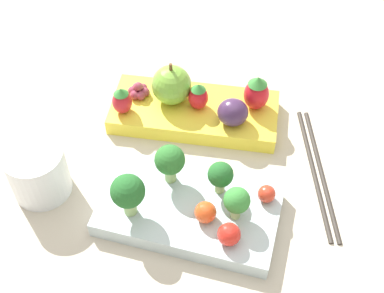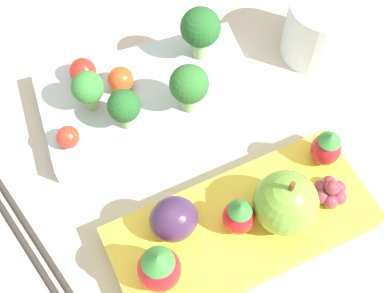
# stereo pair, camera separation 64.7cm
# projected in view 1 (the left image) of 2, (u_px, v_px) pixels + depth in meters

# --- Properties ---
(ground_plane) EXTENTS (4.00, 4.00, 0.00)m
(ground_plane) POSITION_uv_depth(u_px,v_px,m) (191.00, 160.00, 0.70)
(ground_plane) COLOR #BCB29E
(bento_box_savoury) EXTENTS (0.22, 0.15, 0.02)m
(bento_box_savoury) POSITION_uv_depth(u_px,v_px,m) (189.00, 210.00, 0.63)
(bento_box_savoury) COLOR silver
(bento_box_savoury) RESTS_ON ground_plane
(bento_box_fruit) EXTENTS (0.23, 0.10, 0.02)m
(bento_box_fruit) POSITION_uv_depth(u_px,v_px,m) (194.00, 112.00, 0.74)
(bento_box_fruit) COLOR yellow
(bento_box_fruit) RESTS_ON ground_plane
(broccoli_floret_0) EXTENTS (0.04, 0.04, 0.06)m
(broccoli_floret_0) POSITION_uv_depth(u_px,v_px,m) (170.00, 161.00, 0.62)
(broccoli_floret_0) COLOR #93B770
(broccoli_floret_0) RESTS_ON bento_box_savoury
(broccoli_floret_1) EXTENTS (0.03, 0.03, 0.05)m
(broccoli_floret_1) POSITION_uv_depth(u_px,v_px,m) (221.00, 175.00, 0.62)
(broccoli_floret_1) COLOR #93B770
(broccoli_floret_1) RESTS_ON bento_box_savoury
(broccoli_floret_2) EXTENTS (0.04, 0.04, 0.06)m
(broccoli_floret_2) POSITION_uv_depth(u_px,v_px,m) (128.00, 192.00, 0.59)
(broccoli_floret_2) COLOR #93B770
(broccoli_floret_2) RESTS_ON bento_box_savoury
(broccoli_floret_3) EXTENTS (0.03, 0.03, 0.05)m
(broccoli_floret_3) POSITION_uv_depth(u_px,v_px,m) (237.00, 201.00, 0.59)
(broccoli_floret_3) COLOR #93B770
(broccoli_floret_3) RESTS_ON bento_box_savoury
(cherry_tomato_0) EXTENTS (0.03, 0.03, 0.03)m
(cherry_tomato_0) POSITION_uv_depth(u_px,v_px,m) (229.00, 234.00, 0.58)
(cherry_tomato_0) COLOR red
(cherry_tomato_0) RESTS_ON bento_box_savoury
(cherry_tomato_1) EXTENTS (0.02, 0.02, 0.02)m
(cherry_tomato_1) POSITION_uv_depth(u_px,v_px,m) (267.00, 194.00, 0.62)
(cherry_tomato_1) COLOR red
(cherry_tomato_1) RESTS_ON bento_box_savoury
(cherry_tomato_2) EXTENTS (0.03, 0.03, 0.03)m
(cherry_tomato_2) POSITION_uv_depth(u_px,v_px,m) (205.00, 212.00, 0.60)
(cherry_tomato_2) COLOR #DB4C1E
(cherry_tomato_2) RESTS_ON bento_box_savoury
(apple) EXTENTS (0.05, 0.05, 0.06)m
(apple) POSITION_uv_depth(u_px,v_px,m) (171.00, 85.00, 0.72)
(apple) COLOR #70A838
(apple) RESTS_ON bento_box_fruit
(strawberry_0) EXTENTS (0.03, 0.03, 0.04)m
(strawberry_0) POSITION_uv_depth(u_px,v_px,m) (202.00, 97.00, 0.71)
(strawberry_0) COLOR red
(strawberry_0) RESTS_ON bento_box_fruit
(strawberry_1) EXTENTS (0.03, 0.03, 0.05)m
(strawberry_1) POSITION_uv_depth(u_px,v_px,m) (256.00, 93.00, 0.71)
(strawberry_1) COLOR red
(strawberry_1) RESTS_ON bento_box_fruit
(strawberry_2) EXTENTS (0.03, 0.03, 0.04)m
(strawberry_2) POSITION_uv_depth(u_px,v_px,m) (122.00, 101.00, 0.71)
(strawberry_2) COLOR red
(strawberry_2) RESTS_ON bento_box_fruit
(plum) EXTENTS (0.04, 0.04, 0.04)m
(plum) POSITION_uv_depth(u_px,v_px,m) (233.00, 112.00, 0.70)
(plum) COLOR #42284C
(plum) RESTS_ON bento_box_fruit
(grape_cluster) EXTENTS (0.03, 0.03, 0.02)m
(grape_cluster) POSITION_uv_depth(u_px,v_px,m) (139.00, 91.00, 0.74)
(grape_cluster) COLOR #93384C
(grape_cluster) RESTS_ON bento_box_fruit
(drinking_cup) EXTENTS (0.07, 0.07, 0.07)m
(drinking_cup) POSITION_uv_depth(u_px,v_px,m) (38.00, 172.00, 0.64)
(drinking_cup) COLOR silver
(drinking_cup) RESTS_ON ground_plane
(chopsticks_pair) EXTENTS (0.05, 0.21, 0.01)m
(chopsticks_pair) POSITION_uv_depth(u_px,v_px,m) (318.00, 169.00, 0.68)
(chopsticks_pair) COLOR #332D28
(chopsticks_pair) RESTS_ON ground_plane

